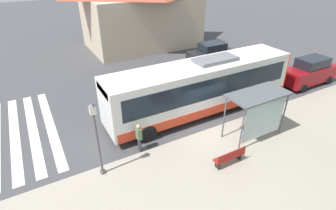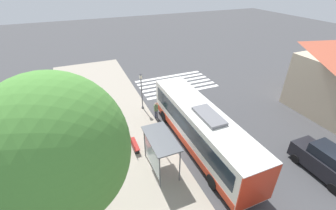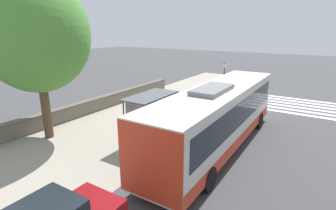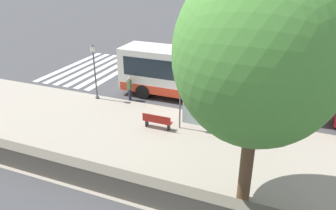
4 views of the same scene
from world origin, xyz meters
TOP-DOWN VIEW (x-y plane):
  - ground_plane at (0.00, 0.00)m, footprint 120.00×120.00m
  - sidewalk_plaza at (-4.50, 0.00)m, footprint 9.00×44.00m
  - crosswalk_stripes at (5.00, 10.34)m, footprint 9.00×5.25m
  - background_building at (16.93, -3.55)m, footprint 8.02×11.91m
  - bus at (1.90, -0.79)m, footprint 2.67×12.22m
  - bus_shelter at (-1.82, -1.76)m, footprint 1.64×3.32m
  - pedestrian at (0.17, 4.23)m, footprint 0.34×0.22m
  - bench at (-2.88, 0.87)m, footprint 0.40×1.67m
  - street_lamp_near at (-0.48, 6.39)m, footprint 0.28×0.28m
  - parked_car_behind_bus at (1.25, -10.53)m, footprint 1.84×4.63m
  - parked_car_far_lane at (8.22, -6.40)m, footprint 1.91×4.26m

SIDE VIEW (x-z plane):
  - ground_plane at x=0.00m, z-range 0.00..0.00m
  - crosswalk_stripes at x=5.00m, z-range 0.00..0.01m
  - sidewalk_plaza at x=-4.50m, z-range 0.00..0.02m
  - bench at x=-2.88m, z-range 0.04..0.92m
  - pedestrian at x=0.17m, z-range 0.14..1.78m
  - parked_car_far_lane at x=8.22m, z-range -0.04..2.05m
  - parked_car_behind_bus at x=1.25m, z-range -0.04..2.09m
  - bus at x=1.90m, z-range 0.07..3.57m
  - bus_shelter at x=-1.82m, z-range 0.86..3.52m
  - street_lamp_near at x=-0.48m, z-range 0.37..4.11m
  - background_building at x=16.93m, z-range 0.11..7.74m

